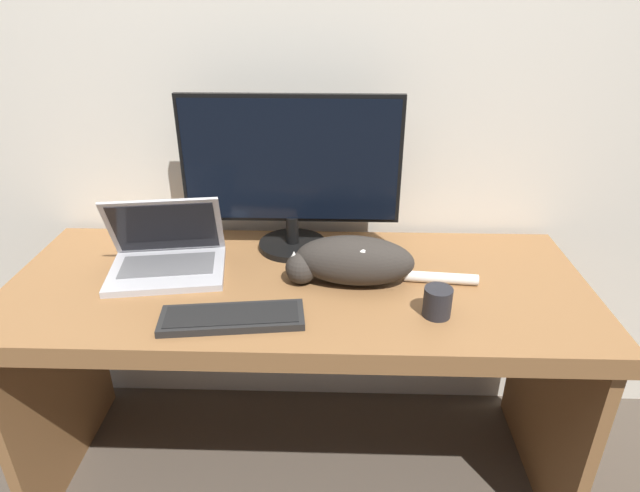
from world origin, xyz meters
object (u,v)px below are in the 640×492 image
Objects in this scene: laptop at (167,256)px; external_keyboard at (232,318)px; cat at (352,260)px; coffee_mug at (437,302)px; monitor at (291,172)px.

laptop is 0.36m from external_keyboard.
cat is 6.94× the size of coffee_mug.
coffee_mug is at bearing -24.45° from laptop.
monitor is 1.84× the size of laptop.
cat is at bearing 143.14° from coffee_mug.
external_keyboard is 0.38m from cat.
monitor is 0.45m from laptop.
laptop is 0.97× the size of external_keyboard.
laptop is at bearing 125.85° from external_keyboard.
monitor is at bearing 67.00° from external_keyboard.
monitor is 0.51m from external_keyboard.
coffee_mug is at bearing -43.19° from monitor.
cat is (0.31, 0.21, 0.06)m from external_keyboard.
external_keyboard is 4.75× the size of coffee_mug.
laptop is (-0.36, -0.17, -0.21)m from monitor.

